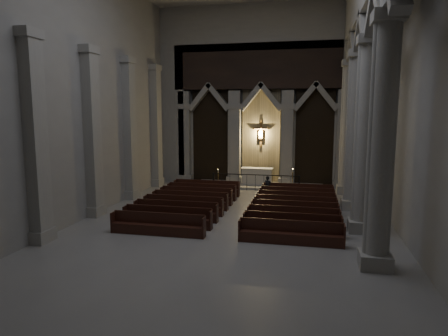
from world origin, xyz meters
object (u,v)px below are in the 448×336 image
altar (257,176)px  candle_stand_right (292,186)px  pews (239,208)px  candle_stand_left (218,183)px  altar_rail (255,180)px  worshipper (267,187)px

altar → candle_stand_right: candle_stand_right is taller
altar → pews: bearing=-89.1°
candle_stand_left → candle_stand_right: 4.80m
altar → candle_stand_right: (2.45, -1.89, -0.27)m
altar_rail → worshipper: (0.95, -1.74, -0.09)m
altar → altar_rail: bearing=-85.9°
pews → worshipper: worshipper is taller
candle_stand_left → worshipper: bearing=-29.8°
worshipper → altar_rail: bearing=137.3°
altar → candle_stand_left: 2.81m
worshipper → pews: bearing=-84.4°
altar → candle_stand_right: size_ratio=1.38×
candle_stand_right → altar: bearing=142.4°
altar → candle_stand_left: bearing=-147.2°
candle_stand_left → pews: 6.53m
altar → altar_rail: altar is taller
altar_rail → candle_stand_left: 2.50m
candle_stand_left → worshipper: 3.95m
altar → worshipper: 3.63m
pews → worshipper: size_ratio=7.41×
candle_stand_right → altar_rail: bearing=176.0°
altar → worshipper: worshipper is taller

